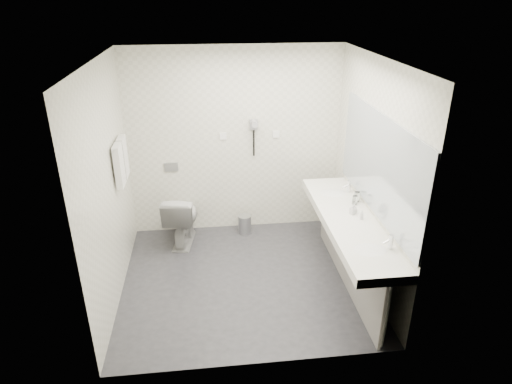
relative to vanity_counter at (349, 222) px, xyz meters
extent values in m
plane|color=#2E2E34|center=(-1.12, 0.20, -0.80)|extent=(2.80, 2.80, 0.00)
plane|color=white|center=(-1.12, 0.20, 1.70)|extent=(2.80, 2.80, 0.00)
plane|color=silver|center=(-1.12, 1.50, 0.45)|extent=(2.80, 0.00, 2.80)
plane|color=silver|center=(-1.12, -1.10, 0.45)|extent=(2.80, 0.00, 2.80)
plane|color=silver|center=(-2.52, 0.20, 0.45)|extent=(0.00, 2.60, 2.60)
plane|color=silver|center=(0.27, 0.20, 0.45)|extent=(0.00, 2.60, 2.60)
cube|color=white|center=(0.00, 0.00, 0.00)|extent=(0.55, 2.20, 0.10)
cube|color=gray|center=(0.02, 0.00, -0.42)|extent=(0.03, 2.15, 0.75)
cylinder|color=silver|center=(0.05, -1.04, -0.42)|extent=(0.06, 0.06, 0.75)
cylinder|color=silver|center=(0.05, 1.04, -0.42)|extent=(0.06, 0.06, 0.75)
cube|color=#B2BCC6|center=(0.26, 0.00, 0.65)|extent=(0.02, 2.20, 1.05)
ellipsoid|color=white|center=(0.00, -0.65, 0.04)|extent=(0.40, 0.31, 0.05)
ellipsoid|color=white|center=(0.00, 0.65, 0.04)|extent=(0.40, 0.31, 0.05)
cylinder|color=silver|center=(0.19, -0.65, 0.12)|extent=(0.04, 0.04, 0.15)
cylinder|color=silver|center=(0.19, 0.65, 0.12)|extent=(0.04, 0.04, 0.15)
imported|color=beige|center=(0.06, 0.08, 0.11)|extent=(0.07, 0.07, 0.11)
imported|color=beige|center=(0.09, 0.12, 0.10)|extent=(0.10, 0.10, 0.10)
imported|color=beige|center=(0.12, -0.05, 0.10)|extent=(0.05, 0.05, 0.11)
cylinder|color=silver|center=(0.16, 0.32, 0.10)|extent=(0.07, 0.07, 0.10)
cylinder|color=silver|center=(0.21, 0.39, 0.11)|extent=(0.08, 0.08, 0.12)
imported|color=white|center=(-1.86, 1.14, -0.44)|extent=(0.51, 0.76, 0.71)
cube|color=#B2B5BA|center=(-1.98, 1.49, 0.15)|extent=(0.18, 0.02, 0.12)
cylinder|color=#B2B5BA|center=(-1.02, 1.28, -0.67)|extent=(0.21, 0.21, 0.25)
cylinder|color=#B2B5BA|center=(-1.02, 1.28, -0.54)|extent=(0.18, 0.18, 0.02)
cylinder|color=silver|center=(-2.47, 0.75, 0.75)|extent=(0.02, 0.62, 0.02)
cube|color=white|center=(-2.46, 0.61, 0.53)|extent=(0.07, 0.24, 0.48)
cube|color=white|center=(-2.46, 0.89, 0.53)|extent=(0.07, 0.24, 0.48)
cube|color=#99989E|center=(-0.88, 1.47, 0.70)|extent=(0.10, 0.04, 0.14)
cylinder|color=#99989E|center=(-0.88, 1.40, 0.73)|extent=(0.08, 0.14, 0.08)
cylinder|color=black|center=(-0.88, 1.46, 0.45)|extent=(0.02, 0.02, 0.35)
cube|color=white|center=(-1.27, 1.49, 0.55)|extent=(0.09, 0.02, 0.09)
cube|color=white|center=(-0.57, 1.49, 0.55)|extent=(0.09, 0.02, 0.09)
camera|label=1|loc=(-1.50, -4.10, 2.31)|focal=31.21mm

